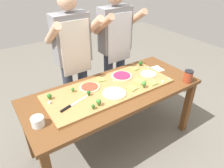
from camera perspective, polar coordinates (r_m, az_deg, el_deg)
The scene contains 30 objects.
ground_plane at distance 2.65m, azimuth 0.41°, elevation -15.42°, with size 8.00×8.00×0.00m, color #6B665B.
prep_table at distance 2.21m, azimuth 0.48°, elevation -3.59°, with size 1.87×0.79×0.76m.
cutting_board at distance 2.16m, azimuth -0.69°, elevation -1.24°, with size 1.35×0.55×0.02m, color #B27F47.
chefs_knife at distance 1.92m, azimuth -11.31°, elevation -5.86°, with size 0.32×0.11×0.02m.
pizza_whole_white_garlic at distance 2.43m, azimuth 10.02°, elevation 2.79°, with size 0.19×0.19×0.02m.
pizza_whole_cheese_artichoke at distance 2.05m, azimuth 0.59°, elevation -2.49°, with size 0.24×0.24×0.02m.
pizza_whole_tomato_red at distance 2.16m, azimuth -6.21°, elevation -0.83°, with size 0.21×0.21×0.02m.
pizza_whole_beet_magenta at distance 2.35m, azimuth 2.71°, elevation 2.30°, with size 0.24×0.24×0.02m.
pizza_slice_center at distance 2.27m, azimuth 7.49°, elevation 0.81°, with size 0.10×0.10×0.01m, color #899E4C.
pizza_slice_near_right at distance 2.14m, azimuth 5.56°, elevation -1.17°, with size 0.09×0.09×0.01m, color #899E4C.
pizza_slice_far_left at distance 2.28m, azimuth -2.97°, elevation 1.20°, with size 0.08×0.08×0.01m, color #899E4C.
pizza_slice_near_left at distance 2.26m, azimuth 11.15°, elevation 0.29°, with size 0.09×0.09×0.01m, color #899E4C.
pizza_slice_far_right at distance 2.52m, azimuth 6.26°, elevation 4.20°, with size 0.08×0.08×0.01m, color #899E4C.
broccoli_floret_front_right at distance 2.10m, azimuth -10.77°, elevation -1.47°, with size 0.04×0.04×0.05m.
broccoli_floret_back_left at distance 1.88m, azimuth -3.74°, elevation -4.91°, with size 0.05×0.05×0.07m.
broccoli_floret_back_right at distance 2.05m, azimuth -16.93°, elevation -3.23°, with size 0.04×0.04×0.06m.
broccoli_floret_front_mid at distance 2.02m, azimuth -6.46°, elevation -2.34°, with size 0.04×0.04×0.06m.
broccoli_floret_center_right at distance 2.60m, azimuth 7.86°, elevation 5.71°, with size 0.05×0.05×0.06m.
broccoli_floret_front_left at distance 2.15m, azimuth 8.80°, elevation 0.05°, with size 0.05×0.05×0.07m.
broccoli_floret_center_left at distance 1.84m, azimuth -5.23°, elevation -6.16°, with size 0.03×0.03×0.05m.
cheese_crumble_a at distance 2.00m, azimuth -16.85°, elevation -4.94°, with size 0.02×0.02×0.02m, color silver.
cheese_crumble_b at distance 2.57m, azimuth 9.96°, elevation 4.51°, with size 0.02×0.02×0.02m, color white.
cheese_crumble_c at distance 2.25m, azimuth 0.55°, elevation 0.83°, with size 0.01×0.01×0.01m, color white.
cheese_crumble_d at distance 2.37m, azimuth 15.38°, elevation 1.36°, with size 0.01×0.01×0.01m, color white.
cheese_crumble_e at distance 2.30m, azimuth 13.79°, elevation 0.63°, with size 0.02×0.02×0.02m, color white.
flour_cup at distance 1.81m, azimuth -19.82°, elevation -9.84°, with size 0.11×0.11×0.08m.
sauce_jar at distance 2.41m, azimuth 20.31°, elevation 1.99°, with size 0.09×0.09×0.14m.
recipe_note at distance 2.63m, azimuth 12.42°, elevation 4.15°, with size 0.11×0.15×0.00m, color white.
cook_left at distance 2.43m, azimuth -10.72°, elevation 8.24°, with size 0.54×0.39×1.67m.
cook_right at distance 2.69m, azimuth 0.85°, elevation 11.15°, with size 0.54×0.39×1.67m.
Camera 1 is at (-1.03, -1.48, 1.94)m, focal length 33.10 mm.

